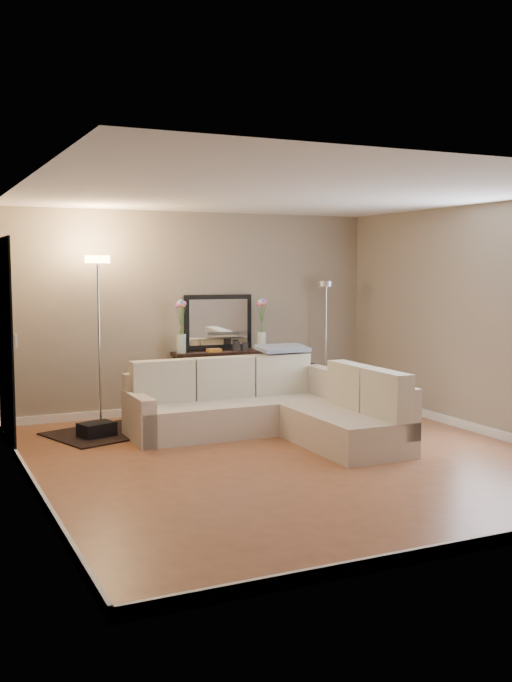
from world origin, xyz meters
name	(u,v)px	position (x,y,z in m)	size (l,w,h in m)	color
floor	(290,458)	(0.00, 0.00, -0.01)	(5.00, 5.50, 0.01)	#9B5A38
ceiling	(291,193)	(0.00, 0.00, 2.60)	(5.00, 5.50, 0.01)	white
wall_back	(193,312)	(0.00, 2.76, 1.30)	(5.00, 0.02, 2.60)	gray
wall_front	(486,359)	(0.00, -2.76, 1.30)	(5.00, 0.02, 2.60)	gray
wall_left	(25,338)	(-2.51, 0.00, 1.30)	(0.02, 5.50, 2.60)	gray
wall_right	(490,320)	(2.51, 0.00, 1.30)	(0.02, 5.50, 2.60)	gray
baseboard_back	(195,407)	(0.00, 2.73, 0.05)	(5.00, 0.03, 0.10)	white
baseboard_front	(478,544)	(0.00, -2.73, 0.05)	(5.00, 0.03, 0.10)	white
baseboard_left	(32,483)	(-2.48, 0.00, 0.05)	(0.03, 5.50, 0.10)	white
baseboard_right	(485,430)	(2.48, 0.00, 0.05)	(0.03, 5.50, 0.10)	white
doorway	(5,343)	(-2.48, 1.70, 1.10)	(0.02, 1.20, 2.20)	black
switch_plate	(16,341)	(-2.48, 0.85, 1.20)	(0.02, 0.08, 0.12)	white
sectional_sofa	(272,408)	(0.27, 0.96, 0.31)	(2.42, 2.34, 0.85)	beige
throw_blanket	(282,348)	(0.70, 1.55, 0.92)	(0.61, 0.35, 0.05)	gray
console_table	(216,378)	(0.23, 2.53, 0.45)	(1.32, 0.45, 0.80)	black
leaning_mirror	(218,322)	(0.33, 2.69, 1.17)	(0.92, 0.11, 0.72)	black
table_decor	(223,349)	(0.31, 2.49, 0.83)	(0.55, 0.13, 0.13)	orange
flower_vase_left	(181,330)	(-0.24, 2.57, 1.09)	(0.15, 0.13, 0.68)	silver
flower_vase_right	(262,328)	(0.86, 2.48, 1.09)	(0.15, 0.13, 0.68)	silver
floor_lamp_lit	(98,306)	(-1.36, 2.28, 1.43)	(0.36, 0.36, 2.03)	silver
floor_lamp_unlit	(326,317)	(1.82, 2.44, 1.20)	(0.25, 0.25, 1.70)	silver
charcoal_rug	(110,432)	(-1.34, 1.88, 0.01)	(1.32, 0.99, 0.02)	black
black_bag	(97,433)	(-1.53, 1.72, 0.05)	(0.37, 0.26, 0.24)	black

